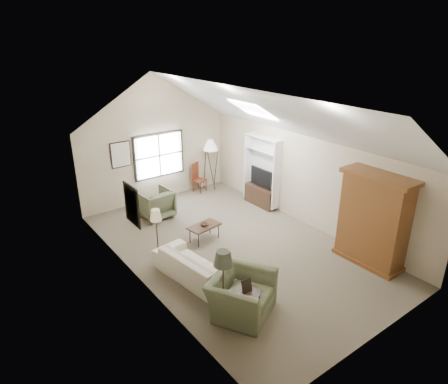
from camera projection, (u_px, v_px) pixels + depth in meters
room_shell at (235, 123)px, 8.88m from camera, size 5.01×8.01×4.00m
window at (159, 155)px, 12.55m from camera, size 1.72×0.08×1.42m
skylight at (253, 109)px, 10.26m from camera, size 0.80×1.20×0.52m
wall_art at (126, 178)px, 9.85m from camera, size 1.97×3.71×0.88m
armoire at (374, 220)px, 9.11m from camera, size 0.60×1.50×2.20m
tv_alcove at (262, 170)px, 12.15m from camera, size 0.32×1.30×2.10m
media_console at (261, 196)px, 12.46m from camera, size 0.34×1.18×0.60m
tv_panel at (261, 177)px, 12.22m from camera, size 0.05×0.90×0.55m
sofa at (196, 266)px, 8.75m from camera, size 1.13×2.26×0.63m
armchair_near at (242, 294)px, 7.69m from camera, size 1.60×1.54×0.80m
armchair_far at (155, 204)px, 11.62m from camera, size 0.95×0.97×0.84m
coffee_table at (204, 233)px, 10.39m from camera, size 0.91×0.59×0.43m
bowl at (204, 225)px, 10.30m from camera, size 0.23×0.23×0.05m
side_table at (246, 304)px, 7.63m from camera, size 0.61×0.61×0.54m
side_chair at (199, 178)px, 13.45m from camera, size 0.50×0.50×0.98m
tripod_lamp at (211, 164)px, 13.56m from camera, size 0.64×0.64×1.75m
dark_lamp at (223, 285)px, 7.38m from camera, size 0.41×0.41×1.51m
tan_lamp at (157, 235)px, 9.33m from camera, size 0.31×0.31×1.35m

